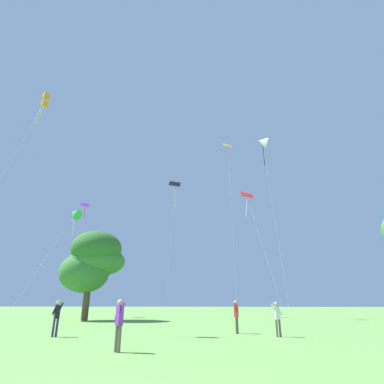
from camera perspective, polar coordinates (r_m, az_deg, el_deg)
name	(u,v)px	position (r m, az deg, el deg)	size (l,w,h in m)	color
kite_red_high	(248,201)	(37.27, 10.15, -1.57)	(3.15, 6.44, 14.30)	red
kite_yellow_diamond	(228,153)	(53.91, 6.65, 7.20)	(1.65, 11.75, 28.07)	yellow
kite_orange_box	(44,102)	(24.22, -25.48, 14.63)	(0.93, 4.61, 15.17)	orange
kite_white_distant	(263,142)	(54.05, 12.84, 8.95)	(2.19, 12.19, 28.22)	white
kite_black_large	(175,191)	(44.08, -3.19, 0.26)	(1.66, 4.75, 18.29)	black
kite_green_small	(75,214)	(44.46, -20.72, -3.78)	(1.96, 10.97, 13.74)	green
kite_purple_streamer	(84,210)	(50.96, -19.24, -3.13)	(1.54, 6.80, 16.60)	purple
person_foreground_watcher	(57,315)	(17.12, -23.54, -19.94)	(0.35, 0.47, 1.60)	#2D3351
person_near_tree	(277,316)	(16.39, 15.36, -21.01)	(0.50, 0.22, 1.55)	#665B4C
person_in_red_shirt	(236,313)	(17.77, 8.13, -21.19)	(0.24, 0.52, 1.63)	#665B4C
person_with_spool	(119,320)	(11.19, -13.19, -21.86)	(0.46, 0.36, 1.59)	#665B4C
tree_left_oak	(93,261)	(32.78, -17.74, -11.99)	(6.04, 5.73, 8.31)	brown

